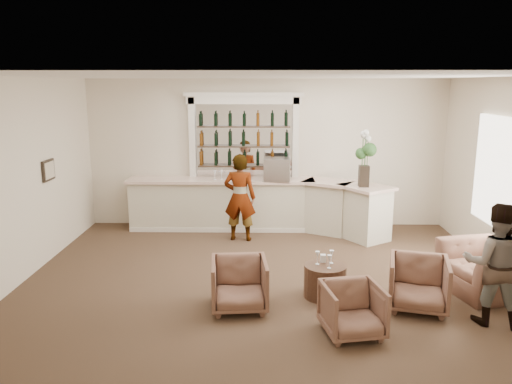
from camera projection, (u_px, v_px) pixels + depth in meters
ground at (266, 283)px, 8.17m from camera, size 8.00×8.00×0.00m
room_shell at (276, 135)px, 8.36m from camera, size 8.04×7.02×3.32m
bar_counter at (259, 205)px, 10.98m from camera, size 5.72×1.80×1.14m
back_bar_alcove at (244, 137)px, 11.07m from camera, size 2.64×0.25×3.00m
cocktail_table at (325, 281)px, 7.60m from camera, size 0.64×0.64×0.50m
sommelier at (240, 197)px, 10.23m from camera, size 0.70×0.51×1.81m
guest at (495, 264)px, 6.65m from camera, size 0.96×0.85×1.67m
armchair_left at (239, 284)px, 7.17m from camera, size 0.87×0.89×0.74m
armchair_center at (352, 310)px, 6.42m from camera, size 0.85×0.87×0.68m
armchair_right at (418, 284)px, 7.16m from camera, size 0.99×1.01×0.76m
armchair_far at (485, 269)px, 7.72m from camera, size 1.30×1.40×0.76m
espresso_machine at (277, 169)px, 10.73m from camera, size 0.58×0.50×0.49m
flower_vase at (365, 155)px, 10.00m from camera, size 0.30×0.30×1.15m
wine_glass_bar_left at (222, 174)px, 10.89m from camera, size 0.07×0.07×0.21m
wine_glass_bar_right at (215, 175)px, 10.85m from camera, size 0.07×0.07×0.21m
wine_glass_tbl_a at (317, 258)px, 7.56m from camera, size 0.07×0.07×0.21m
wine_glass_tbl_b at (332, 257)px, 7.60m from camera, size 0.07×0.07×0.21m
wine_glass_tbl_c at (329, 262)px, 7.40m from camera, size 0.07×0.07×0.21m
napkin_holder at (323, 258)px, 7.67m from camera, size 0.08×0.08×0.12m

